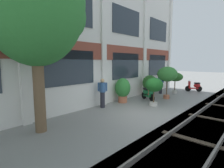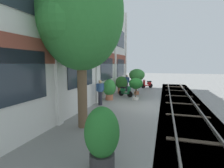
{
  "view_description": "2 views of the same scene",
  "coord_description": "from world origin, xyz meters",
  "px_view_note": "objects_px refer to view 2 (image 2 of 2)",
  "views": [
    {
      "loc": [
        -7.27,
        -4.33,
        2.55
      ],
      "look_at": [
        -0.58,
        1.63,
        1.39
      ],
      "focal_mm": 28.0,
      "sensor_mm": 36.0,
      "label": 1
    },
    {
      "loc": [
        -10.89,
        -1.54,
        2.65
      ],
      "look_at": [
        0.97,
        2.05,
        1.21
      ],
      "focal_mm": 28.0,
      "sensor_mm": 36.0,
      "label": 2
    }
  ],
  "objects_px": {
    "potted_plant_terracotta_small": "(136,84)",
    "potted_plant_fluted_column": "(102,137)",
    "resident_watching_tracks": "(127,82)",
    "potted_plant_glazed_jar": "(109,88)",
    "potted_plant_ribbed_drum": "(121,84)",
    "potted_plant_tall_urn": "(137,78)",
    "broadleaf_tree": "(81,16)",
    "potted_plant_low_pan": "(137,75)",
    "resident_by_doorway": "(100,92)",
    "scooter_near_curb": "(148,84)",
    "scooter_second_parked": "(125,91)"
  },
  "relations": [
    {
      "from": "potted_plant_terracotta_small",
      "to": "potted_plant_fluted_column",
      "type": "xyz_separation_m",
      "value": [
        -8.79,
        -0.59,
        -0.29
      ]
    },
    {
      "from": "resident_watching_tracks",
      "to": "potted_plant_glazed_jar",
      "type": "bearing_deg",
      "value": -176.21
    },
    {
      "from": "potted_plant_glazed_jar",
      "to": "potted_plant_ribbed_drum",
      "type": "xyz_separation_m",
      "value": [
        3.01,
        -0.18,
        0.02
      ]
    },
    {
      "from": "potted_plant_ribbed_drum",
      "to": "potted_plant_tall_urn",
      "type": "xyz_separation_m",
      "value": [
        2.24,
        -1.0,
        0.42
      ]
    },
    {
      "from": "broadleaf_tree",
      "to": "resident_watching_tracks",
      "type": "xyz_separation_m",
      "value": [
        10.02,
        0.25,
        -3.66
      ]
    },
    {
      "from": "potted_plant_low_pan",
      "to": "broadleaf_tree",
      "type": "bearing_deg",
      "value": 173.63
    },
    {
      "from": "potted_plant_fluted_column",
      "to": "potted_plant_glazed_jar",
      "type": "bearing_deg",
      "value": 16.52
    },
    {
      "from": "broadleaf_tree",
      "to": "potted_plant_ribbed_drum",
      "type": "relative_size",
      "value": 4.46
    },
    {
      "from": "potted_plant_glazed_jar",
      "to": "potted_plant_terracotta_small",
      "type": "bearing_deg",
      "value": -74.24
    },
    {
      "from": "potted_plant_terracotta_small",
      "to": "resident_by_doorway",
      "type": "distance_m",
      "value": 2.98
    },
    {
      "from": "broadleaf_tree",
      "to": "potted_plant_tall_urn",
      "type": "height_order",
      "value": "broadleaf_tree"
    },
    {
      "from": "potted_plant_terracotta_small",
      "to": "resident_watching_tracks",
      "type": "distance_m",
      "value": 4.17
    },
    {
      "from": "potted_plant_glazed_jar",
      "to": "potted_plant_fluted_column",
      "type": "distance_m",
      "value": 8.62
    },
    {
      "from": "potted_plant_ribbed_drum",
      "to": "resident_watching_tracks",
      "type": "bearing_deg",
      "value": -7.8
    },
    {
      "from": "potted_plant_ribbed_drum",
      "to": "resident_watching_tracks",
      "type": "distance_m",
      "value": 1.41
    },
    {
      "from": "resident_watching_tracks",
      "to": "potted_plant_ribbed_drum",
      "type": "bearing_deg",
      "value": -179.21
    },
    {
      "from": "broadleaf_tree",
      "to": "scooter_near_curb",
      "type": "relative_size",
      "value": 5.8
    },
    {
      "from": "potted_plant_glazed_jar",
      "to": "potted_plant_ribbed_drum",
      "type": "height_order",
      "value": "potted_plant_ribbed_drum"
    },
    {
      "from": "potted_plant_fluted_column",
      "to": "scooter_near_curb",
      "type": "relative_size",
      "value": 1.38
    },
    {
      "from": "potted_plant_low_pan",
      "to": "potted_plant_tall_urn",
      "type": "distance_m",
      "value": 2.42
    },
    {
      "from": "potted_plant_glazed_jar",
      "to": "resident_by_doorway",
      "type": "height_order",
      "value": "resident_by_doorway"
    },
    {
      "from": "potted_plant_fluted_column",
      "to": "scooter_second_parked",
      "type": "bearing_deg",
      "value": 9.48
    },
    {
      "from": "potted_plant_glazed_jar",
      "to": "potted_plant_ribbed_drum",
      "type": "bearing_deg",
      "value": -3.41
    },
    {
      "from": "potted_plant_tall_urn",
      "to": "resident_by_doorway",
      "type": "distance_m",
      "value": 7.1
    },
    {
      "from": "scooter_near_curb",
      "to": "scooter_second_parked",
      "type": "relative_size",
      "value": 0.92
    },
    {
      "from": "broadleaf_tree",
      "to": "potted_plant_low_pan",
      "type": "height_order",
      "value": "broadleaf_tree"
    },
    {
      "from": "potted_plant_fluted_column",
      "to": "scooter_second_parked",
      "type": "xyz_separation_m",
      "value": [
        9.9,
        1.65,
        -0.44
      ]
    },
    {
      "from": "potted_plant_fluted_column",
      "to": "potted_plant_low_pan",
      "type": "bearing_deg",
      "value": 4.54
    },
    {
      "from": "potted_plant_glazed_jar",
      "to": "resident_watching_tracks",
      "type": "relative_size",
      "value": 0.97
    },
    {
      "from": "potted_plant_ribbed_drum",
      "to": "resident_watching_tracks",
      "type": "height_order",
      "value": "resident_watching_tracks"
    },
    {
      "from": "potted_plant_tall_urn",
      "to": "resident_watching_tracks",
      "type": "distance_m",
      "value": 1.25
    },
    {
      "from": "potted_plant_ribbed_drum",
      "to": "potted_plant_terracotta_small",
      "type": "relative_size",
      "value": 0.94
    },
    {
      "from": "potted_plant_fluted_column",
      "to": "resident_by_doorway",
      "type": "xyz_separation_m",
      "value": [
        6.55,
        2.52,
        -0.01
      ]
    },
    {
      "from": "broadleaf_tree",
      "to": "potted_plant_tall_urn",
      "type": "relative_size",
      "value": 4.08
    },
    {
      "from": "potted_plant_ribbed_drum",
      "to": "potted_plant_fluted_column",
      "type": "bearing_deg",
      "value": -168.61
    },
    {
      "from": "potted_plant_tall_urn",
      "to": "resident_by_doorway",
      "type": "xyz_separation_m",
      "value": [
        -6.97,
        1.25,
        -0.42
      ]
    },
    {
      "from": "broadleaf_tree",
      "to": "potted_plant_glazed_jar",
      "type": "bearing_deg",
      "value": 6.27
    },
    {
      "from": "broadleaf_tree",
      "to": "potted_plant_fluted_column",
      "type": "bearing_deg",
      "value": -145.38
    },
    {
      "from": "potted_plant_ribbed_drum",
      "to": "scooter_near_curb",
      "type": "bearing_deg",
      "value": -24.42
    },
    {
      "from": "resident_by_doorway",
      "to": "potted_plant_low_pan",
      "type": "bearing_deg",
      "value": 119.33
    },
    {
      "from": "potted_plant_glazed_jar",
      "to": "scooter_second_parked",
      "type": "xyz_separation_m",
      "value": [
        1.63,
        -0.8,
        -0.41
      ]
    },
    {
      "from": "potted_plant_glazed_jar",
      "to": "scooter_second_parked",
      "type": "bearing_deg",
      "value": -26.05
    },
    {
      "from": "potted_plant_terracotta_small",
      "to": "resident_watching_tracks",
      "type": "height_order",
      "value": "potted_plant_terracotta_small"
    },
    {
      "from": "potted_plant_tall_urn",
      "to": "potted_plant_ribbed_drum",
      "type": "bearing_deg",
      "value": 155.97
    },
    {
      "from": "broadleaf_tree",
      "to": "potted_plant_glazed_jar",
      "type": "xyz_separation_m",
      "value": [
        5.61,
        0.62,
        -3.65
      ]
    },
    {
      "from": "potted_plant_fluted_column",
      "to": "resident_watching_tracks",
      "type": "xyz_separation_m",
      "value": [
        12.67,
        2.08,
        -0.03
      ]
    },
    {
      "from": "broadleaf_tree",
      "to": "potted_plant_glazed_jar",
      "type": "distance_m",
      "value": 6.72
    },
    {
      "from": "potted_plant_ribbed_drum",
      "to": "resident_watching_tracks",
      "type": "xyz_separation_m",
      "value": [
        1.4,
        -0.19,
        -0.02
      ]
    },
    {
      "from": "broadleaf_tree",
      "to": "scooter_second_parked",
      "type": "relative_size",
      "value": 5.36
    },
    {
      "from": "potted_plant_glazed_jar",
      "to": "potted_plant_terracotta_small",
      "type": "height_order",
      "value": "potted_plant_terracotta_small"
    }
  ]
}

